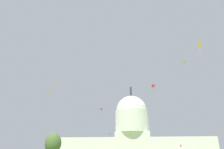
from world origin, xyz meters
TOP-DOWN VIEW (x-y plane):
  - capitol_building at (3.38, 180.08)m, footprint 139.49×29.93m
  - tree_west_mid at (-31.50, 74.27)m, footprint 9.95×9.95m
  - kite_cyan_low at (40.22, 108.41)m, footprint 1.14×1.26m
  - kite_red_mid at (10.62, 51.16)m, footprint 1.12×1.08m
  - kite_magenta_low at (28.91, 104.02)m, footprint 0.87×0.58m
  - kite_orange_mid at (-35.24, 72.67)m, footprint 0.69×0.38m
  - kite_lime_high at (33.88, 93.53)m, footprint 1.61×1.61m
  - kite_violet_mid at (-13.04, 92.45)m, footprint 1.00×1.06m
  - kite_blue_low at (-10.88, 118.45)m, footprint 1.83×1.40m
  - kite_white_low at (10.02, 73.76)m, footprint 1.03×1.38m
  - kite_gold_mid at (23.20, 36.13)m, footprint 0.67×1.17m
  - kite_yellow_mid at (-3.65, 46.46)m, footprint 1.56×1.32m

SIDE VIEW (x-z plane):
  - kite_cyan_low at x=40.22m, z-range 8.20..8.39m
  - tree_west_mid at x=-31.50m, z-range 2.17..15.44m
  - kite_magenta_low at x=28.91m, z-range 7.49..10.46m
  - kite_blue_low at x=-10.88m, z-range 16.70..17.02m
  - kite_white_low at x=10.02m, z-range 14.91..19.30m
  - capitol_building at x=3.38m, z-range -12.96..54.39m
  - kite_yellow_mid at x=-3.65m, z-range 25.72..26.00m
  - kite_red_mid at x=10.62m, z-range 24.86..27.87m
  - kite_violet_mid at x=-13.04m, z-range 25.32..29.51m
  - kite_orange_mid at x=-35.24m, z-range 30.40..31.31m
  - kite_gold_mid at x=23.20m, z-range 31.35..35.78m
  - kite_lime_high at x=33.88m, z-range 52.37..55.32m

